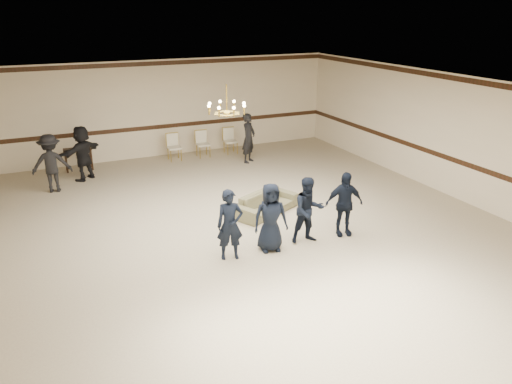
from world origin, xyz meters
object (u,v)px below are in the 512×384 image
boy_a (230,225)px  boy_b (271,217)px  banquet_chair_mid (203,144)px  boy_d (344,204)px  banquet_chair_right (231,141)px  adult_mid (83,153)px  chandelier (227,99)px  console_table (79,159)px  banquet_chair_left (174,147)px  adult_right (249,138)px  settee (267,203)px  boy_c (308,210)px  adult_left (51,163)px

boy_a → boy_b: bearing=12.5°
boy_b → banquet_chair_mid: boy_b is taller
boy_d → banquet_chair_right: boy_d is taller
boy_d → adult_mid: bearing=140.1°
chandelier → banquet_chair_right: 6.15m
console_table → banquet_chair_mid: bearing=-0.3°
console_table → adult_mid: bearing=-83.9°
banquet_chair_left → boy_a: bearing=-94.8°
banquet_chair_left → banquet_chair_right: same height
adult_mid → boy_a: bearing=70.1°
boy_b → banquet_chair_right: size_ratio=1.66×
boy_d → adult_right: 5.96m
banquet_chair_left → banquet_chair_mid: (1.00, 0.00, 0.00)m
adult_mid → console_table: size_ratio=1.93×
boy_d → console_table: 8.80m
settee → boy_c: bearing=-112.3°
banquet_chair_mid → banquet_chair_left: bearing=-176.2°
banquet_chair_right → chandelier: bearing=-106.5°
banquet_chair_mid → banquet_chair_right: same height
adult_right → banquet_chair_mid: size_ratio=1.83×
adult_right → console_table: size_ratio=1.93×
settee → banquet_chair_mid: 5.33m
adult_left → banquet_chair_left: (3.84, 1.49, -0.36)m
settee → banquet_chair_left: (-0.82, 5.32, 0.18)m
settee → banquet_chair_left: 5.39m
adult_mid → boy_b: bearing=77.1°
settee → adult_left: 6.06m
boy_c → settee: 1.88m
adult_left → console_table: 1.94m
adult_right → banquet_chair_mid: bearing=94.0°
boy_b → boy_d: (1.80, 0.00, 0.00)m
adult_right → boy_a: bearing=-157.2°
boy_d → boy_b: bearing=-166.9°
chandelier → adult_mid: (-2.80, 4.44, -2.07)m
chandelier → adult_mid: size_ratio=0.58×
adult_left → adult_mid: bearing=-135.0°
boy_b → settee: (0.79, 1.82, -0.48)m
console_table → banquet_chair_right: bearing=0.2°
console_table → boy_b: bearing=-65.0°
boy_b → banquet_chair_right: (1.96, 7.14, -0.29)m
boy_a → banquet_chair_mid: bearing=87.9°
adult_left → console_table: bearing=-109.2°
chandelier → banquet_chair_mid: (1.14, 5.23, -2.43)m
chandelier → boy_a: size_ratio=0.64×
boy_d → adult_mid: 7.94m
boy_b → adult_mid: (-2.97, 6.35, 0.07)m
settee → chandelier: bearing=148.6°
chandelier → boy_a: chandelier is taller
chandelier → boy_c: size_ratio=0.64×
banquet_chair_mid → boy_b: bearing=-93.9°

